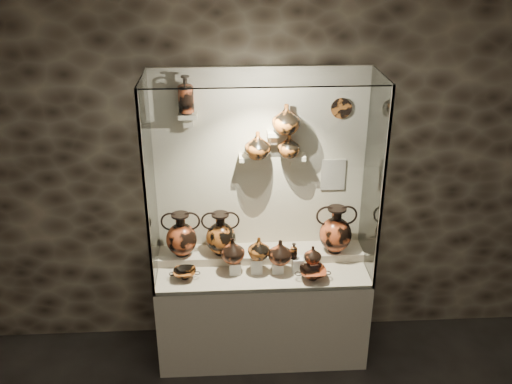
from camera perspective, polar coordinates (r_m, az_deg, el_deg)
wall_back at (r=4.58m, az=0.40°, el=2.67°), size 5.00×0.02×3.20m
plinth at (r=4.90m, az=0.60°, el=-11.89°), size 1.70×0.60×0.80m
front_tier at (r=4.66m, az=0.62°, el=-7.80°), size 1.68×0.58×0.03m
rear_tier at (r=4.79m, az=0.48°, el=-6.32°), size 1.70×0.25×0.10m
back_panel at (r=4.58m, az=0.40°, el=2.65°), size 1.70×0.03×1.60m
glass_front at (r=4.02m, az=0.96°, el=-0.64°), size 1.70×0.01×1.60m
glass_left at (r=4.32m, az=-10.60°, el=0.78°), size 0.01×0.60×1.60m
glass_right at (r=4.43m, az=11.67°, el=1.29°), size 0.01×0.60×1.60m
glass_top at (r=4.03m, az=0.73°, el=11.46°), size 1.70×0.60×0.01m
frame_post_left at (r=4.06m, az=-10.97°, el=-0.88°), size 0.02×0.02×1.60m
frame_post_right at (r=4.17m, az=12.54°, el=-0.30°), size 0.02×0.02×1.60m
pedestal_a at (r=4.58m, az=-2.10°, el=-7.53°), size 0.09×0.09×0.10m
pedestal_b at (r=4.57m, az=0.04°, el=-7.31°), size 0.09×0.09×0.13m
pedestal_c at (r=4.60m, az=2.18°, el=-7.45°), size 0.09×0.09×0.09m
pedestal_d at (r=4.61m, az=4.18°, el=-7.22°), size 0.09×0.09×0.12m
pedestal_e at (r=4.64m, az=5.90°, el=-7.36°), size 0.09×0.09×0.08m
bracket_ul at (r=4.36m, az=-6.82°, el=7.59°), size 0.14×0.12×0.04m
bracket_ca at (r=4.47m, az=-0.81°, el=3.45°), size 0.14×0.12×0.04m
bracket_cb at (r=4.41m, az=1.78°, el=5.92°), size 0.10×0.12×0.04m
bracket_cc at (r=4.50m, az=4.04°, el=3.54°), size 0.14×0.12×0.04m
amphora_left at (r=4.65m, az=-7.48°, el=-4.22°), size 0.36×0.36×0.38m
amphora_mid at (r=4.64m, az=-3.55°, el=-4.16°), size 0.32×0.32×0.37m
amphora_right at (r=4.70m, az=7.98°, el=-3.71°), size 0.40×0.40×0.40m
jug_a at (r=4.51m, az=-2.34°, el=-5.83°), size 0.24×0.24×0.20m
jug_b at (r=4.49m, az=0.28°, el=-5.63°), size 0.21×0.21×0.18m
jug_c at (r=4.51m, az=2.42°, el=-5.99°), size 0.22×0.22×0.20m
jug_e at (r=4.56m, az=5.68°, el=-6.24°), size 0.14×0.14×0.15m
lekythos_small at (r=4.52m, az=3.80°, el=-5.81°), size 0.08×0.08×0.15m
kylix_left at (r=4.54m, az=-7.14°, el=-8.07°), size 0.25×0.22×0.09m
kylix_right at (r=4.52m, az=5.70°, el=-8.07°), size 0.31×0.27×0.11m
lekythos_tall at (r=4.29m, az=-7.05°, el=9.80°), size 0.15×0.15×0.32m
ovoid_vase_a at (r=4.38m, az=0.16°, el=4.73°), size 0.24×0.24×0.21m
ovoid_vase_b at (r=4.32m, az=3.03°, el=7.32°), size 0.22×0.22×0.23m
ovoid_vase_c at (r=4.42m, az=3.31°, el=4.66°), size 0.20×0.20×0.18m
wall_plate at (r=4.48m, az=8.53°, el=8.28°), size 0.16×0.02×0.16m
info_placard at (r=4.67m, az=7.71°, el=1.72°), size 0.20×0.01×0.27m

